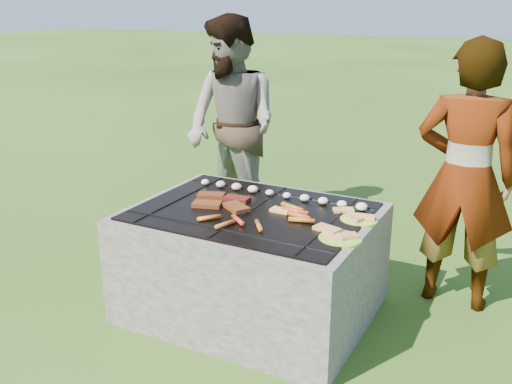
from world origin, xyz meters
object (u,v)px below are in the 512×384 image
fire_pit (252,265)px  plate_near (341,239)px  plate_far (359,219)px  bystander (232,127)px  cook (465,177)px

fire_pit → plate_near: (0.56, -0.15, 0.33)m
fire_pit → plate_near: 0.67m
plate_far → fire_pit: bearing=-166.5°
plate_far → bystander: (-1.28, 0.90, 0.20)m
plate_far → plate_near: same height
cook → bystander: bearing=-13.3°
bystander → cook: bearing=6.2°
fire_pit → plate_far: 0.66m
fire_pit → plate_near: plate_near is taller
plate_near → cook: bearing=61.6°
plate_near → cook: 0.93m
bystander → fire_pit: bearing=-36.6°
cook → plate_far: bearing=49.3°
fire_pit → bystander: (-0.71, 1.03, 0.53)m
plate_far → bystander: size_ratio=0.16×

